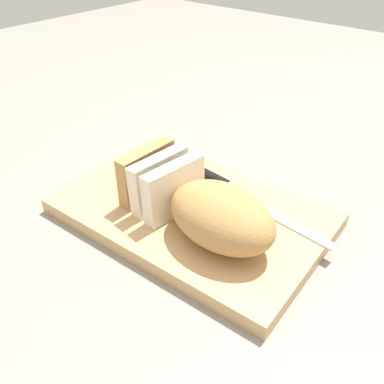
# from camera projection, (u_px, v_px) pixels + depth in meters

# --- Properties ---
(ground_plane) EXTENTS (3.00, 3.00, 0.00)m
(ground_plane) POSITION_uv_depth(u_px,v_px,m) (192.00, 218.00, 0.73)
(ground_plane) COLOR gray
(cutting_board) EXTENTS (0.46, 0.31, 0.03)m
(cutting_board) POSITION_uv_depth(u_px,v_px,m) (192.00, 212.00, 0.72)
(cutting_board) COLOR tan
(cutting_board) RESTS_ON ground_plane
(bread_loaf) EXTENTS (0.28, 0.14, 0.09)m
(bread_loaf) POSITION_uv_depth(u_px,v_px,m) (202.00, 205.00, 0.64)
(bread_loaf) COLOR tan
(bread_loaf) RESTS_ON cutting_board
(bread_knife) EXTENTS (0.28, 0.04, 0.02)m
(bread_knife) POSITION_uv_depth(u_px,v_px,m) (228.00, 188.00, 0.74)
(bread_knife) COLOR silver
(bread_knife) RESTS_ON cutting_board
(crumb_near_knife) EXTENTS (0.01, 0.01, 0.01)m
(crumb_near_knife) POSITION_uv_depth(u_px,v_px,m) (199.00, 230.00, 0.65)
(crumb_near_knife) COLOR #996633
(crumb_near_knife) RESTS_ON cutting_board
(crumb_near_loaf) EXTENTS (0.01, 0.01, 0.01)m
(crumb_near_loaf) POSITION_uv_depth(u_px,v_px,m) (220.00, 196.00, 0.73)
(crumb_near_loaf) COLOR #996633
(crumb_near_loaf) RESTS_ON cutting_board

